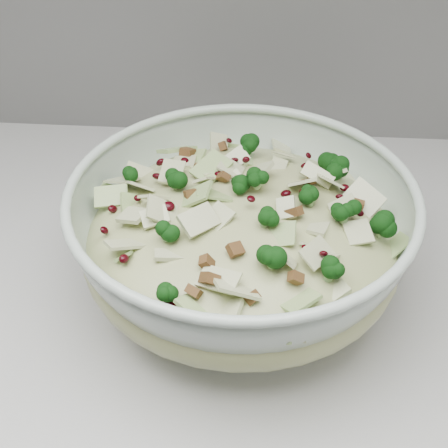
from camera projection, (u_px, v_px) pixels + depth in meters
The scene contains 2 objects.
mixing_bowl at pixel (241, 241), 0.66m from camera, with size 0.39×0.39×0.14m.
salad at pixel (241, 224), 0.64m from camera, with size 0.42×0.42×0.14m.
Camera 1 is at (0.56, 1.12, 1.40)m, focal length 50.00 mm.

